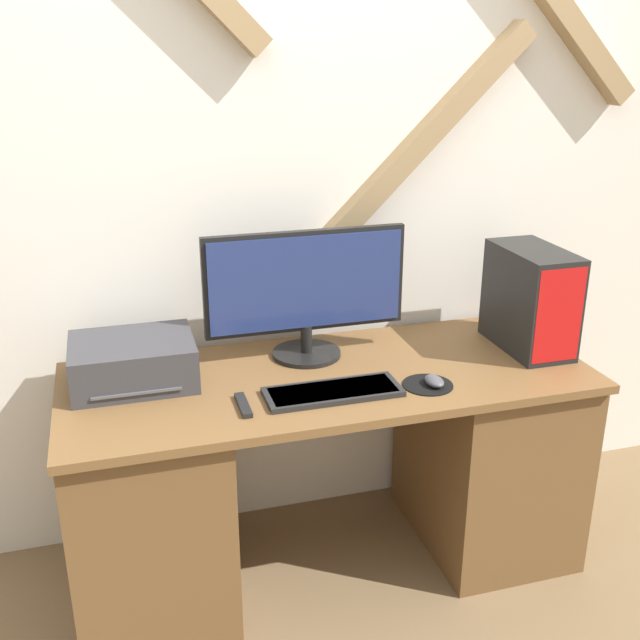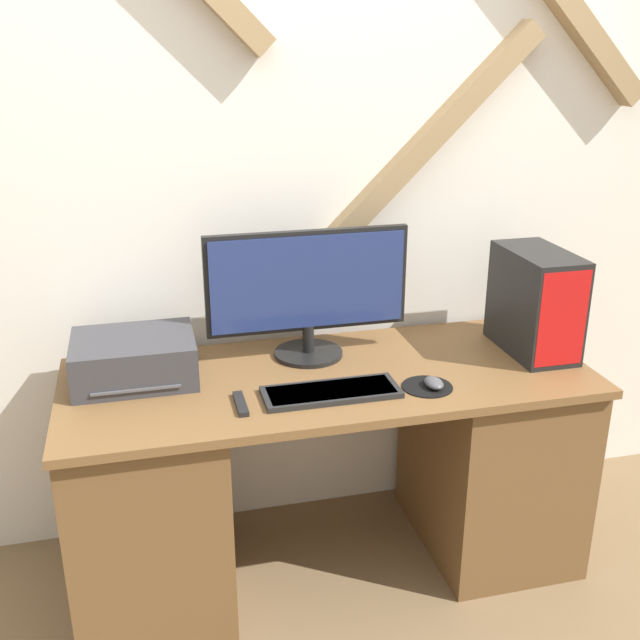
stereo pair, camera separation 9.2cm
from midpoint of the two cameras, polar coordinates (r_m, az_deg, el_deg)
The scene contains 10 objects.
ground_plane at distance 2.71m, azimuth 3.74°, elevation -22.39°, with size 12.00×12.00×0.00m, color brown.
wall_back at distance 2.77m, azimuth -0.37°, elevation 10.53°, with size 6.40×0.13×2.70m.
desk at distance 2.74m, azimuth 1.63°, elevation -11.26°, with size 1.79×0.72×0.77m.
monitor at distance 2.62m, azimuth 0.07°, elevation 2.42°, with size 0.72×0.25×0.46m.
keyboard at distance 2.41m, azimuth 1.95°, elevation -5.50°, with size 0.44×0.16×0.02m.
mousepad at distance 2.50m, azimuth 9.22°, elevation -5.05°, with size 0.17×0.17×0.00m.
mouse at distance 2.48m, azimuth 9.72°, elevation -4.76°, with size 0.06×0.09×0.03m.
computer_tower at distance 2.80m, azimuth 17.01°, elevation 1.31°, with size 0.20×0.37×0.37m.
printer at distance 2.56m, azimuth -12.97°, elevation -2.92°, with size 0.40×0.32×0.15m.
remote_control at distance 2.35m, azimuth -4.95°, elevation -6.39°, with size 0.03×0.15×0.02m.
Camera 2 is at (-0.59, -1.89, 1.85)m, focal length 42.00 mm.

